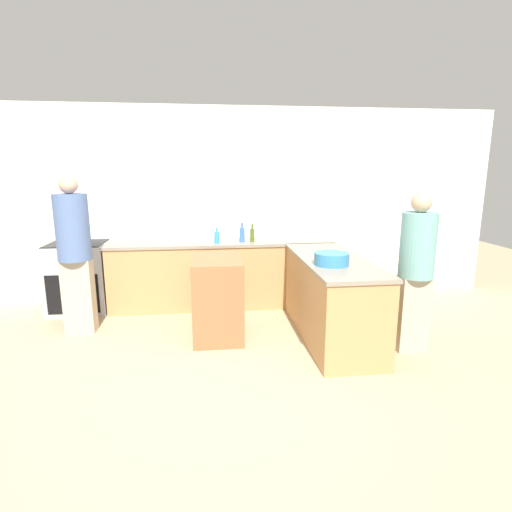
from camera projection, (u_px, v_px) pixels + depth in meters
The scene contains 12 objects.
ground_plane at pixel (232, 385), 3.49m from camera, with size 14.00×14.00×0.00m, color tan.
wall_back at pixel (220, 206), 5.65m from camera, with size 8.00×0.06×2.70m.
counter_back at pixel (222, 273), 5.50m from camera, with size 3.01×0.67×0.90m.
counter_peninsula at pixel (331, 298), 4.43m from camera, with size 0.69×1.86×0.90m.
range_oven at pixel (80, 277), 5.28m from camera, with size 0.76×0.64×0.91m.
island_table at pixel (217, 297), 4.46m from camera, with size 0.54×0.79×0.90m.
mixing_bowl at pixel (332, 259), 4.02m from camera, with size 0.35×0.35×0.12m.
water_bottle_blue at pixel (242, 234), 5.32m from camera, with size 0.07×0.07×0.26m.
olive_oil_bottle at pixel (252, 235), 5.32m from camera, with size 0.06×0.06×0.24m.
dish_soap_bottle at pixel (217, 237), 5.21m from camera, with size 0.07×0.07×0.21m.
person_by_range at pixel (75, 250), 4.44m from camera, with size 0.36×0.36×1.79m.
person_at_peninsula at pixel (416, 267), 4.00m from camera, with size 0.34×0.34×1.63m.
Camera 1 is at (-0.17, -3.18, 1.84)m, focal length 28.00 mm.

